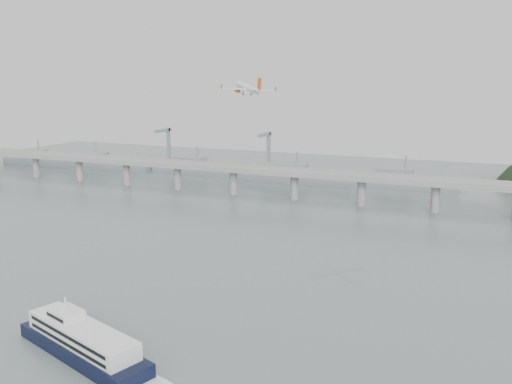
% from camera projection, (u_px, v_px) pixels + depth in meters
% --- Properties ---
extents(ground, '(900.00, 900.00, 0.00)m').
position_uv_depth(ground, '(202.00, 308.00, 211.83)').
color(ground, slate).
rests_on(ground, ground).
extents(bridge, '(800.00, 22.00, 23.90)m').
position_uv_depth(bridge, '(332.00, 179.00, 389.24)').
color(bridge, gray).
rests_on(bridge, ground).
extents(distant_fleet, '(453.00, 60.90, 40.00)m').
position_uv_depth(distant_fleet, '(190.00, 168.00, 508.77)').
color(distant_fleet, gray).
rests_on(distant_fleet, ground).
extents(ferry, '(91.15, 38.19, 17.73)m').
position_uv_depth(ferry, '(83.00, 342.00, 174.67)').
color(ferry, black).
rests_on(ferry, ground).
extents(airliner, '(28.17, 27.20, 9.45)m').
position_uv_depth(airliner, '(248.00, 88.00, 287.32)').
color(airliner, white).
rests_on(airliner, ground).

